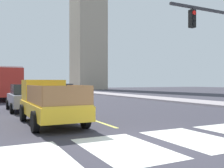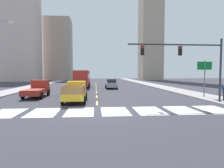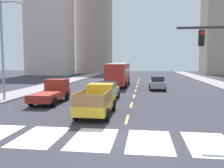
% 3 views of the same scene
% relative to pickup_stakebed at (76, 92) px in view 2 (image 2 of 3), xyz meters
% --- Properties ---
extents(ground_plane, '(160.00, 160.00, 0.00)m').
position_rel_pickup_stakebed_xyz_m(ground_plane, '(2.14, -5.36, -0.94)').
color(ground_plane, '#35333D').
extents(sidewalk_right, '(3.46, 110.00, 0.15)m').
position_rel_pickup_stakebed_xyz_m(sidewalk_right, '(14.74, 12.64, -0.86)').
color(sidewalk_right, '#9D9397').
rests_on(sidewalk_right, ground).
extents(sidewalk_left, '(3.46, 110.00, 0.15)m').
position_rel_pickup_stakebed_xyz_m(sidewalk_left, '(-10.47, 12.64, -0.86)').
color(sidewalk_left, '#9D9397').
rests_on(sidewalk_left, ground).
extents(crosswalk_stripe_1, '(2.03, 3.34, 0.01)m').
position_rel_pickup_stakebed_xyz_m(crosswalk_stripe_1, '(-4.35, -5.36, -0.93)').
color(crosswalk_stripe_1, silver).
rests_on(crosswalk_stripe_1, ground).
extents(crosswalk_stripe_2, '(2.03, 3.34, 0.01)m').
position_rel_pickup_stakebed_xyz_m(crosswalk_stripe_2, '(-1.75, -5.36, -0.93)').
color(crosswalk_stripe_2, silver).
rests_on(crosswalk_stripe_2, ground).
extents(crosswalk_stripe_3, '(2.03, 3.34, 0.01)m').
position_rel_pickup_stakebed_xyz_m(crosswalk_stripe_3, '(0.84, -5.36, -0.93)').
color(crosswalk_stripe_3, silver).
rests_on(crosswalk_stripe_3, ground).
extents(crosswalk_stripe_4, '(2.03, 3.34, 0.01)m').
position_rel_pickup_stakebed_xyz_m(crosswalk_stripe_4, '(3.43, -5.36, -0.93)').
color(crosswalk_stripe_4, silver).
rests_on(crosswalk_stripe_4, ground).
extents(crosswalk_stripe_5, '(2.03, 3.34, 0.01)m').
position_rel_pickup_stakebed_xyz_m(crosswalk_stripe_5, '(6.03, -5.36, -0.93)').
color(crosswalk_stripe_5, silver).
rests_on(crosswalk_stripe_5, ground).
extents(crosswalk_stripe_6, '(2.03, 3.34, 0.01)m').
position_rel_pickup_stakebed_xyz_m(crosswalk_stripe_6, '(8.62, -5.36, -0.93)').
color(crosswalk_stripe_6, silver).
rests_on(crosswalk_stripe_6, ground).
extents(crosswalk_stripe_7, '(2.03, 3.34, 0.01)m').
position_rel_pickup_stakebed_xyz_m(crosswalk_stripe_7, '(11.21, -5.36, -0.93)').
color(crosswalk_stripe_7, silver).
rests_on(crosswalk_stripe_7, ground).
extents(lane_dash_0, '(0.16, 2.40, 0.01)m').
position_rel_pickup_stakebed_xyz_m(lane_dash_0, '(2.14, -1.36, -0.93)').
color(lane_dash_0, '#D8D355').
rests_on(lane_dash_0, ground).
extents(lane_dash_1, '(0.16, 2.40, 0.01)m').
position_rel_pickup_stakebed_xyz_m(lane_dash_1, '(2.14, 3.64, -0.93)').
color(lane_dash_1, '#D8D355').
rests_on(lane_dash_1, ground).
extents(lane_dash_2, '(0.16, 2.40, 0.01)m').
position_rel_pickup_stakebed_xyz_m(lane_dash_2, '(2.14, 8.64, -0.93)').
color(lane_dash_2, '#D8D355').
rests_on(lane_dash_2, ground).
extents(lane_dash_3, '(0.16, 2.40, 0.01)m').
position_rel_pickup_stakebed_xyz_m(lane_dash_3, '(2.14, 13.64, -0.93)').
color(lane_dash_3, '#D8D355').
rests_on(lane_dash_3, ground).
extents(lane_dash_4, '(0.16, 2.40, 0.01)m').
position_rel_pickup_stakebed_xyz_m(lane_dash_4, '(2.14, 18.64, -0.93)').
color(lane_dash_4, '#D8D355').
rests_on(lane_dash_4, ground).
extents(lane_dash_5, '(0.16, 2.40, 0.01)m').
position_rel_pickup_stakebed_xyz_m(lane_dash_5, '(2.14, 23.64, -0.93)').
color(lane_dash_5, '#D8D355').
rests_on(lane_dash_5, ground).
extents(lane_dash_6, '(0.16, 2.40, 0.01)m').
position_rel_pickup_stakebed_xyz_m(lane_dash_6, '(2.14, 28.64, -0.93)').
color(lane_dash_6, '#D8D355').
rests_on(lane_dash_6, ground).
extents(lane_dash_7, '(0.16, 2.40, 0.01)m').
position_rel_pickup_stakebed_xyz_m(lane_dash_7, '(2.14, 33.64, -0.93)').
color(lane_dash_7, '#D8D355').
rests_on(lane_dash_7, ground).
extents(pickup_stakebed, '(2.18, 5.20, 1.96)m').
position_rel_pickup_stakebed_xyz_m(pickup_stakebed, '(0.00, 0.00, 0.00)').
color(pickup_stakebed, gold).
rests_on(pickup_stakebed, ground).
extents(pickup_dark, '(2.18, 5.20, 1.96)m').
position_rel_pickup_stakebed_xyz_m(pickup_dark, '(-4.84, 3.94, -0.02)').
color(pickup_dark, '#9E291E').
rests_on(pickup_dark, ground).
extents(city_bus, '(2.72, 10.80, 3.32)m').
position_rel_pickup_stakebed_xyz_m(city_bus, '(-0.52, 18.58, 1.02)').
color(city_bus, red).
rests_on(city_bus, ground).
extents(sedan_far, '(2.02, 4.40, 1.72)m').
position_rel_pickup_stakebed_xyz_m(sedan_far, '(-0.24, 5.85, -0.08)').
color(sedan_far, gray).
rests_on(sedan_far, ground).
extents(sedan_near_right, '(2.02, 4.40, 1.72)m').
position_rel_pickup_stakebed_xyz_m(sedan_near_right, '(4.81, 14.84, -0.08)').
color(sedan_near_right, '#959698').
rests_on(sedan_near_right, ground).
extents(traffic_signal_gantry, '(8.82, 0.27, 6.00)m').
position_rel_pickup_stakebed_xyz_m(traffic_signal_gantry, '(10.80, -2.47, 3.26)').
color(traffic_signal_gantry, '#2D2D33').
rests_on(traffic_signal_gantry, ground).
extents(direction_sign_green, '(1.70, 0.12, 4.20)m').
position_rel_pickup_stakebed_xyz_m(direction_sign_green, '(14.23, 1.22, 2.10)').
color(direction_sign_green, slate).
rests_on(direction_sign_green, ground).
extents(tower_tall_centre, '(7.90, 9.01, 53.31)m').
position_rel_pickup_stakebed_xyz_m(tower_tall_centre, '(23.43, 55.00, 25.72)').
color(tower_tall_centre, tan).
rests_on(tower_tall_centre, ground).
extents(block_mid_left, '(9.55, 8.93, 23.21)m').
position_rel_pickup_stakebed_xyz_m(block_mid_left, '(-12.01, 56.90, 10.67)').
color(block_mid_left, '#A39082').
rests_on(block_mid_left, ground).
extents(block_mid_right, '(11.23, 7.87, 28.82)m').
position_rel_pickup_stakebed_xyz_m(block_mid_right, '(-21.99, 46.06, 13.47)').
color(block_mid_right, beige).
rests_on(block_mid_right, ground).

